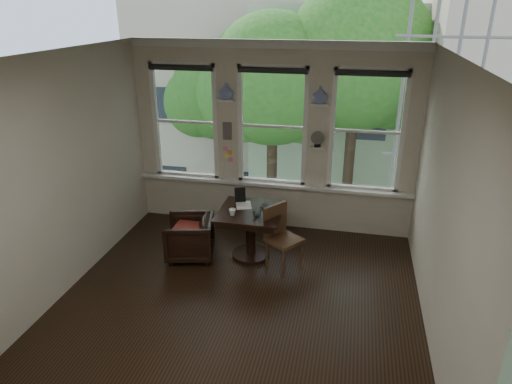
% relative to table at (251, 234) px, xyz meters
% --- Properties ---
extents(ground, '(4.50, 4.50, 0.00)m').
position_rel_table_xyz_m(ground, '(0.10, -1.08, -0.38)').
color(ground, black).
rests_on(ground, ground).
extents(ceiling, '(4.50, 4.50, 0.00)m').
position_rel_table_xyz_m(ceiling, '(0.10, -1.08, 2.62)').
color(ceiling, silver).
rests_on(ceiling, ground).
extents(wall_back, '(4.50, 0.00, 4.50)m').
position_rel_table_xyz_m(wall_back, '(0.10, 1.17, 1.12)').
color(wall_back, beige).
rests_on(wall_back, ground).
extents(wall_front, '(4.50, 0.00, 4.50)m').
position_rel_table_xyz_m(wall_front, '(0.10, -3.33, 1.12)').
color(wall_front, beige).
rests_on(wall_front, ground).
extents(wall_left, '(0.00, 4.50, 4.50)m').
position_rel_table_xyz_m(wall_left, '(-2.15, -1.08, 1.12)').
color(wall_left, beige).
rests_on(wall_left, ground).
extents(wall_right, '(0.00, 4.50, 4.50)m').
position_rel_table_xyz_m(wall_right, '(2.35, -1.08, 1.12)').
color(wall_right, beige).
rests_on(wall_right, ground).
extents(window_left, '(1.10, 0.12, 1.90)m').
position_rel_table_xyz_m(window_left, '(-1.35, 1.17, 1.32)').
color(window_left, white).
rests_on(window_left, ground).
extents(window_center, '(1.10, 0.12, 1.90)m').
position_rel_table_xyz_m(window_center, '(0.10, 1.17, 1.32)').
color(window_center, white).
rests_on(window_center, ground).
extents(window_right, '(1.10, 0.12, 1.90)m').
position_rel_table_xyz_m(window_right, '(1.55, 1.17, 1.32)').
color(window_right, white).
rests_on(window_right, ground).
extents(shelf_left, '(0.26, 0.16, 0.03)m').
position_rel_table_xyz_m(shelf_left, '(-0.63, 1.07, 1.73)').
color(shelf_left, white).
rests_on(shelf_left, ground).
extents(shelf_right, '(0.26, 0.16, 0.03)m').
position_rel_table_xyz_m(shelf_right, '(0.82, 1.07, 1.73)').
color(shelf_right, white).
rests_on(shelf_right, ground).
extents(intercom, '(0.14, 0.06, 0.28)m').
position_rel_table_xyz_m(intercom, '(-0.63, 1.10, 1.23)').
color(intercom, '#59544F').
rests_on(intercom, ground).
extents(sticky_notes, '(0.16, 0.01, 0.24)m').
position_rel_table_xyz_m(sticky_notes, '(-0.63, 1.10, 0.88)').
color(sticky_notes, pink).
rests_on(sticky_notes, ground).
extents(desk_fan, '(0.20, 0.20, 0.24)m').
position_rel_table_xyz_m(desk_fan, '(0.82, 1.05, 1.16)').
color(desk_fan, '#59544F').
rests_on(desk_fan, ground).
extents(vase_left, '(0.24, 0.24, 0.25)m').
position_rel_table_xyz_m(vase_left, '(-0.63, 1.07, 1.86)').
color(vase_left, silver).
rests_on(vase_left, shelf_left).
extents(vase_right, '(0.24, 0.24, 0.25)m').
position_rel_table_xyz_m(vase_right, '(0.82, 1.07, 1.86)').
color(vase_right, silver).
rests_on(vase_right, shelf_right).
extents(table, '(0.90, 0.90, 0.75)m').
position_rel_table_xyz_m(table, '(0.00, 0.00, 0.00)').
color(table, black).
rests_on(table, ground).
extents(armchair_left, '(0.82, 0.80, 0.62)m').
position_rel_table_xyz_m(armchair_left, '(-0.88, -0.19, -0.06)').
color(armchair_left, black).
rests_on(armchair_left, ground).
extents(cushion_red, '(0.45, 0.45, 0.06)m').
position_rel_table_xyz_m(cushion_red, '(-0.88, -0.19, 0.08)').
color(cushion_red, maroon).
rests_on(cushion_red, armchair_left).
extents(side_chair_right, '(0.59, 0.59, 0.92)m').
position_rel_table_xyz_m(side_chair_right, '(0.53, -0.22, 0.09)').
color(side_chair_right, '#452918').
rests_on(side_chair_right, ground).
extents(laptop, '(0.39, 0.29, 0.03)m').
position_rel_table_xyz_m(laptop, '(0.29, 0.08, 0.39)').
color(laptop, black).
rests_on(laptop, table).
extents(mug, '(0.11, 0.11, 0.10)m').
position_rel_table_xyz_m(mug, '(-0.21, -0.21, 0.42)').
color(mug, white).
rests_on(mug, table).
extents(drinking_glass, '(0.13, 0.13, 0.09)m').
position_rel_table_xyz_m(drinking_glass, '(0.13, -0.17, 0.42)').
color(drinking_glass, white).
rests_on(drinking_glass, table).
extents(tablet, '(0.18, 0.12, 0.22)m').
position_rel_table_xyz_m(tablet, '(-0.22, 0.28, 0.48)').
color(tablet, black).
rests_on(tablet, table).
extents(papers, '(0.30, 0.35, 0.00)m').
position_rel_table_xyz_m(papers, '(-0.14, 0.16, 0.38)').
color(papers, silver).
rests_on(papers, table).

